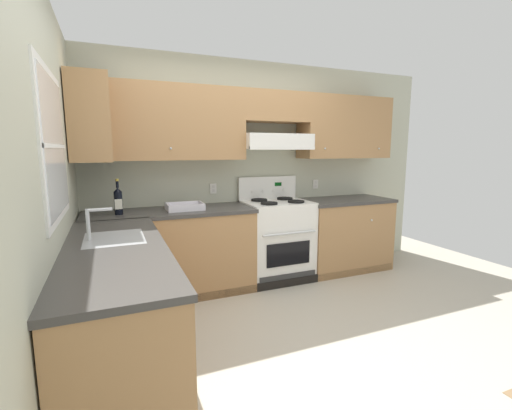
% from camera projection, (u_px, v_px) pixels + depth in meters
% --- Properties ---
extents(ground_plane, '(7.04, 7.04, 0.00)m').
position_uv_depth(ground_plane, '(285.00, 337.00, 2.89)').
color(ground_plane, '#B2AA99').
extents(wall_back, '(4.68, 0.57, 2.55)m').
position_uv_depth(wall_back, '(258.00, 154.00, 4.20)').
color(wall_back, '#B7BAA3').
rests_on(wall_back, ground_plane).
extents(wall_left, '(0.47, 4.00, 2.55)m').
position_uv_depth(wall_left, '(53.00, 179.00, 2.28)').
color(wall_left, '#B7BAA3').
rests_on(wall_left, ground_plane).
extents(counter_back_run, '(3.60, 0.65, 0.91)m').
position_uv_depth(counter_back_run, '(250.00, 245.00, 4.02)').
color(counter_back_run, '#A87A4C').
rests_on(counter_back_run, ground_plane).
extents(counter_left_run, '(0.63, 1.91, 1.13)m').
position_uv_depth(counter_left_run, '(120.00, 312.00, 2.34)').
color(counter_left_run, '#A87A4C').
rests_on(counter_left_run, ground_plane).
extents(stove, '(0.76, 0.62, 1.20)m').
position_uv_depth(stove, '(277.00, 239.00, 4.16)').
color(stove, white).
rests_on(stove, ground_plane).
extents(wine_bottle, '(0.08, 0.08, 0.34)m').
position_uv_depth(wine_bottle, '(118.00, 200.00, 3.36)').
color(wine_bottle, black).
rests_on(wine_bottle, counter_back_run).
extents(bowl, '(0.37, 0.27, 0.07)m').
position_uv_depth(bowl, '(185.00, 208.00, 3.65)').
color(bowl, silver).
rests_on(bowl, counter_back_run).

